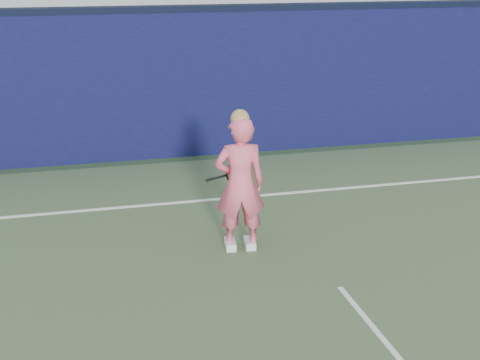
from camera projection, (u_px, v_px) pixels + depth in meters
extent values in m
plane|color=#253A24|center=(380.00, 337.00, 6.26)|extent=(80.00, 80.00, 0.00)
cube|color=#0B0D33|center=(225.00, 83.00, 11.84)|extent=(24.00, 0.40, 2.50)
cube|color=black|center=(225.00, 8.00, 11.43)|extent=(24.00, 0.42, 0.10)
imported|color=#F65F7D|center=(240.00, 184.00, 7.92)|extent=(0.64, 0.46, 1.65)
sphere|color=tan|center=(240.00, 119.00, 7.66)|extent=(0.22, 0.22, 0.22)
cube|color=white|center=(250.00, 243.00, 8.18)|extent=(0.15, 0.29, 0.10)
cube|color=white|center=(230.00, 244.00, 8.15)|extent=(0.15, 0.29, 0.10)
torus|color=black|center=(237.00, 173.00, 8.30)|extent=(0.29, 0.05, 0.29)
torus|color=yellow|center=(237.00, 173.00, 8.30)|extent=(0.24, 0.03, 0.24)
cylinder|color=beige|center=(237.00, 173.00, 8.30)|extent=(0.24, 0.02, 0.23)
cylinder|color=black|center=(220.00, 177.00, 8.34)|extent=(0.26, 0.07, 0.10)
cylinder|color=black|center=(210.00, 179.00, 8.37)|extent=(0.12, 0.05, 0.06)
cube|color=white|center=(263.00, 195.00, 9.94)|extent=(11.00, 0.08, 0.01)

